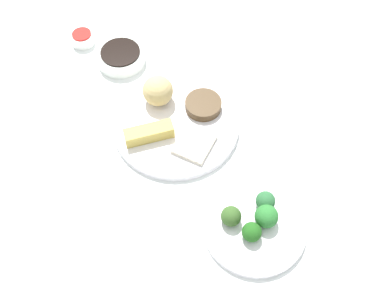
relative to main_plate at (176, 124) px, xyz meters
The scene contains 15 objects.
tabletop 0.06m from the main_plate, behind, with size 2.20×2.20×0.02m, color white.
main_plate is the anchor object (origin of this frame).
rice_scoop 0.08m from the main_plate, 124.92° to the left, with size 0.07×0.07×0.07m, color tan.
spring_roll 0.08m from the main_plate, 145.08° to the right, with size 0.10×0.03×0.03m, color gold.
crab_rangoon_wonton 0.07m from the main_plate, 55.08° to the right, with size 0.07×0.08×0.01m, color beige.
stir_fry_heap 0.07m from the main_plate, 34.92° to the left, with size 0.08×0.08×0.02m, color #4B361F.
broccoli_plate 0.28m from the main_plate, 55.69° to the right, with size 0.20×0.20×0.01m, color white.
broccoli_floret_0 0.29m from the main_plate, 51.55° to the right, with size 0.04×0.04×0.04m, color #2B742F.
broccoli_floret_1 0.27m from the main_plate, 46.92° to the right, with size 0.04×0.04×0.04m, color #2B6436.
broccoli_floret_2 0.30m from the main_plate, 59.45° to the right, with size 0.04×0.04×0.04m, color #205A1A.
broccoli_floret_3 0.26m from the main_plate, 63.26° to the right, with size 0.04×0.04×0.04m, color #355824.
soy_sauce_bowl 0.24m from the main_plate, 126.51° to the left, with size 0.12×0.12×0.03m, color white.
soy_sauce_bowl_liquid 0.24m from the main_plate, 126.51° to the left, with size 0.10×0.10×0.00m, color black.
sauce_ramekin_sweet_and_sour 0.35m from the main_plate, 134.11° to the left, with size 0.06×0.06×0.03m, color white.
sauce_ramekin_sweet_and_sour_liquid 0.35m from the main_plate, 134.11° to the left, with size 0.05×0.05×0.00m, color red.
Camera 1 is at (0.10, -0.56, 0.83)m, focal length 41.59 mm.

